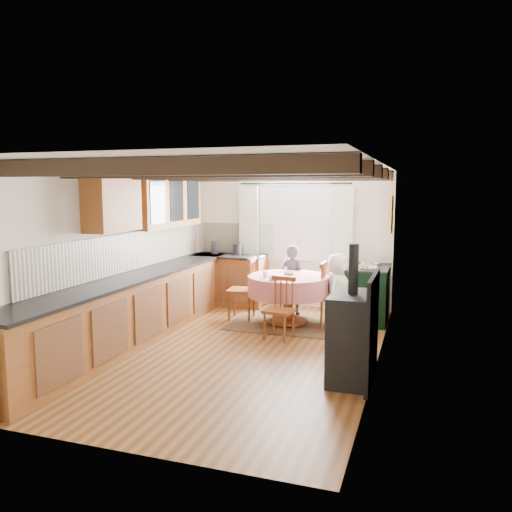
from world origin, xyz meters
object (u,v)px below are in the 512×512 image
(dining_table, at_px, (288,300))
(aga_range, at_px, (368,293))
(child_right, at_px, (337,291))
(cup, at_px, (265,274))
(cast_iron_stove, at_px, (352,313))
(chair_near, at_px, (279,308))
(chair_right, at_px, (335,295))
(child_far, at_px, (292,280))
(chair_left, at_px, (241,288))

(dining_table, relative_size, aga_range, 1.30)
(child_right, xyz_separation_m, cup, (-1.07, -0.26, 0.24))
(cast_iron_stove, bearing_deg, chair_near, 133.55)
(chair_right, relative_size, cast_iron_stove, 0.66)
(chair_near, xyz_separation_m, chair_right, (0.64, 0.84, 0.06))
(chair_near, relative_size, child_right, 0.78)
(chair_right, relative_size, child_far, 0.86)
(aga_range, bearing_deg, dining_table, -153.85)
(chair_near, xyz_separation_m, aga_range, (1.08, 1.42, 0.01))
(chair_right, xyz_separation_m, cast_iron_stove, (0.55, -2.09, 0.26))
(dining_table, distance_m, child_right, 0.78)
(chair_near, relative_size, chair_right, 0.88)
(child_right, bearing_deg, chair_right, 162.87)
(child_right, bearing_deg, cast_iron_stove, -157.26)
(child_far, relative_size, cup, 12.48)
(dining_table, height_order, chair_right, chair_right)
(cast_iron_stove, height_order, child_right, cast_iron_stove)
(chair_near, distance_m, chair_right, 1.06)
(dining_table, distance_m, chair_right, 0.74)
(chair_left, relative_size, aga_range, 1.04)
(chair_near, xyz_separation_m, child_far, (-0.18, 1.46, 0.15))
(cast_iron_stove, bearing_deg, child_right, 103.68)
(chair_left, bearing_deg, child_right, 83.47)
(cup, bearing_deg, chair_left, 151.07)
(child_far, distance_m, cup, 0.88)
(chair_left, xyz_separation_m, child_far, (0.71, 0.56, 0.08))
(chair_near, relative_size, child_far, 0.75)
(aga_range, bearing_deg, cup, -152.02)
(dining_table, distance_m, aga_range, 1.30)
(chair_right, relative_size, child_right, 0.89)
(aga_range, bearing_deg, child_right, -128.08)
(chair_right, relative_size, aga_range, 1.03)
(chair_right, height_order, aga_range, chair_right)
(aga_range, distance_m, cup, 1.71)
(aga_range, height_order, child_far, child_far)
(cast_iron_stove, height_order, cup, cast_iron_stove)
(dining_table, xyz_separation_m, cast_iron_stove, (1.28, -2.09, 0.38))
(aga_range, distance_m, child_right, 0.68)
(aga_range, xyz_separation_m, child_far, (-1.26, 0.04, 0.14))
(dining_table, bearing_deg, cup, -145.73)
(child_right, bearing_deg, dining_table, 102.66)
(chair_right, bearing_deg, chair_left, 87.50)
(cast_iron_stove, bearing_deg, dining_table, 121.36)
(chair_right, bearing_deg, aga_range, -37.38)
(chair_near, height_order, aga_range, aga_range)
(chair_left, relative_size, cup, 10.78)
(dining_table, bearing_deg, chair_right, -0.24)
(chair_left, bearing_deg, cast_iron_stove, 37.85)
(chair_near, bearing_deg, cast_iron_stove, -36.69)
(dining_table, xyz_separation_m, chair_right, (0.73, -0.00, 0.12))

